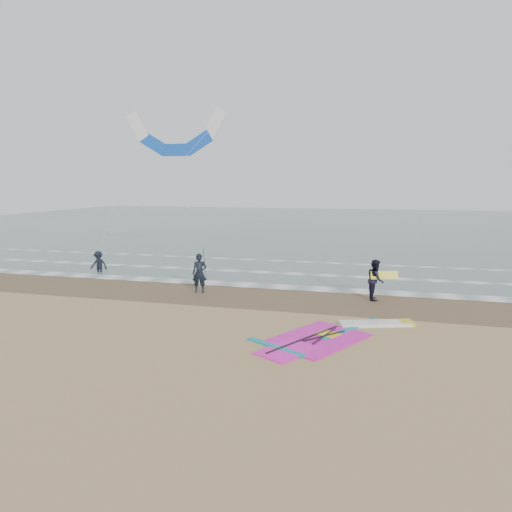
% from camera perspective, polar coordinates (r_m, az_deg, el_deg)
% --- Properties ---
extents(ground, '(120.00, 120.00, 0.00)m').
position_cam_1_polar(ground, '(17.24, -2.03, -9.89)').
color(ground, tan).
rests_on(ground, ground).
extents(sea_water, '(120.00, 80.00, 0.02)m').
position_cam_1_polar(sea_water, '(64.04, 10.26, 3.90)').
color(sea_water, '#47605E').
rests_on(sea_water, ground).
extents(wet_sand_band, '(120.00, 5.00, 0.01)m').
position_cam_1_polar(wet_sand_band, '(22.82, 2.26, -5.14)').
color(wet_sand_band, brown).
rests_on(wet_sand_band, ground).
extents(foam_waterline, '(120.00, 9.15, 0.02)m').
position_cam_1_polar(foam_waterline, '(27.06, 4.25, -2.84)').
color(foam_waterline, white).
rests_on(foam_waterline, ground).
extents(windsurf_rig, '(6.07, 5.75, 0.15)m').
position_cam_1_polar(windsurf_rig, '(17.44, 9.88, -9.66)').
color(windsurf_rig, white).
rests_on(windsurf_rig, ground).
extents(person_standing, '(0.82, 0.63, 2.03)m').
position_cam_1_polar(person_standing, '(23.75, -7.08, -2.14)').
color(person_standing, black).
rests_on(person_standing, ground).
extents(person_walking, '(0.84, 1.03, 1.98)m').
position_cam_1_polar(person_walking, '(22.83, 14.70, -2.88)').
color(person_walking, black).
rests_on(person_walking, ground).
extents(person_wading, '(1.16, 0.71, 1.73)m').
position_cam_1_polar(person_wading, '(30.46, -19.09, -0.38)').
color(person_wading, black).
rests_on(person_wading, ground).
extents(held_pole, '(0.17, 0.86, 1.82)m').
position_cam_1_polar(held_pole, '(23.56, -6.42, -1.05)').
color(held_pole, black).
rests_on(held_pole, ground).
extents(carried_kiteboard, '(1.30, 0.51, 0.39)m').
position_cam_1_polar(carried_kiteboard, '(22.69, 15.74, -2.32)').
color(carried_kiteboard, yellow).
rests_on(carried_kiteboard, ground).
extents(surf_kite, '(7.71, 2.96, 9.15)m').
position_cam_1_polar(surf_kite, '(30.72, -10.05, 14.35)').
color(surf_kite, white).
rests_on(surf_kite, ground).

